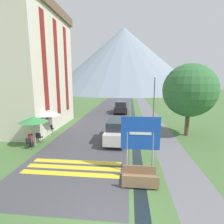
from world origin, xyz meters
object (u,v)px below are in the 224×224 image
road_sign (140,137)px  cafe_umbrella_front_green (34,119)px  footbridge (140,179)px  hotel_building (31,64)px  parked_car_far (121,107)px  cafe_umbrella_middle_white (49,113)px  cafe_chair_far_left (51,128)px  parked_car_near (116,131)px  person_standing_terrace (35,129)px  cafe_chair_nearest (29,142)px  streetlamp (154,95)px  cafe_chair_near_right (39,137)px  tree_by_path (190,90)px  person_seated_far (31,138)px

road_sign → cafe_umbrella_front_green: 8.37m
footbridge → hotel_building: bearing=138.2°
parked_car_far → cafe_umbrella_middle_white: (-5.77, -12.28, 1.25)m
road_sign → cafe_chair_far_left: bearing=141.1°
parked_car_near → cafe_umbrella_front_green: cafe_umbrella_front_green is taller
cafe_chair_far_left → person_standing_terrace: (-0.31, -2.16, 0.54)m
cafe_chair_nearest → parked_car_far: bearing=76.8°
cafe_umbrella_middle_white → streetlamp: bearing=33.8°
streetlamp → cafe_umbrella_front_green: bearing=-138.1°
cafe_chair_far_left → cafe_chair_nearest: (0.14, -3.87, 0.00)m
cafe_chair_near_right → tree_by_path: bearing=-3.9°
parked_car_far → cafe_umbrella_front_green: size_ratio=1.88×
footbridge → person_standing_terrace: person_standing_terrace is taller
parked_car_far → cafe_chair_far_left: parked_car_far is taller
parked_car_far → person_seated_far: parked_car_far is taller
cafe_chair_near_right → cafe_umbrella_middle_white: size_ratio=0.36×
hotel_building → tree_by_path: size_ratio=1.91×
footbridge → person_standing_terrace: size_ratio=0.94×
tree_by_path → road_sign: bearing=-123.3°
parked_car_far → streetlamp: size_ratio=0.79×
parked_car_far → cafe_umbrella_front_green: (-5.83, -14.61, 1.16)m
parked_car_near → road_sign: bearing=-71.1°
cafe_chair_far_left → cafe_chair_nearest: size_ratio=1.00×
parked_car_near → person_seated_far: parked_car_near is taller
footbridge → cafe_chair_far_left: 10.86m
road_sign → cafe_umbrella_front_green: road_sign is taller
person_seated_far → hotel_building: bearing=116.3°
road_sign → cafe_chair_nearest: 8.34m
parked_car_far → cafe_umbrella_middle_white: size_ratio=1.79×
cafe_umbrella_front_green → streetlamp: 13.55m
cafe_umbrella_middle_white → cafe_chair_far_left: bearing=107.8°
footbridge → person_standing_terrace: bearing=147.2°
footbridge → cafe_umbrella_middle_white: size_ratio=0.71×
hotel_building → cafe_chair_nearest: (2.83, -5.91, -6.06)m
hotel_building → road_sign: (10.64, -8.44, -4.57)m
road_sign → footbridge: road_sign is taller
cafe_chair_far_left → person_seated_far: person_seated_far is taller
parked_car_near → tree_by_path: bearing=19.4°
cafe_chair_near_right → person_seated_far: 0.95m
parked_car_far → streetlamp: (4.22, -5.59, 2.29)m
footbridge → tree_by_path: size_ratio=0.27×
footbridge → cafe_chair_nearest: (-7.76, 3.57, 0.29)m
hotel_building → cafe_chair_nearest: 8.93m
cafe_chair_far_left → cafe_umbrella_middle_white: 1.88m
person_standing_terrace → person_seated_far: bearing=-74.6°
road_sign → cafe_chair_nearest: size_ratio=3.64×
road_sign → cafe_umbrella_front_green: (-7.73, 3.20, 0.07)m
cafe_umbrella_middle_white → cafe_umbrella_front_green: bearing=-91.6°
cafe_chair_nearest → cafe_umbrella_front_green: (0.07, 0.67, 1.56)m
hotel_building → cafe_chair_near_right: bearing=-58.1°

